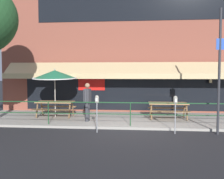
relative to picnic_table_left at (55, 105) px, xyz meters
name	(u,v)px	position (x,y,z in m)	size (l,w,h in m)	color
ground_plane	(130,130)	(3.73, -2.05, -0.71)	(120.00, 120.00, 0.00)	#232326
patio_deck	(131,119)	(3.73, -0.05, -0.66)	(15.00, 4.00, 0.10)	#9E998E
restaurant_building	(132,40)	(3.73, 2.18, 3.38)	(15.00, 1.60, 8.25)	brown
patio_railing	(130,109)	(3.73, -1.75, 0.09)	(13.84, 0.04, 0.97)	#194723
picnic_table_left	(55,105)	(0.00, 0.00, 0.00)	(1.80, 1.42, 0.76)	#997047
picnic_table_centre	(168,106)	(5.47, -0.04, 0.00)	(1.80, 1.42, 0.76)	#997047
patio_umbrella_left	(55,75)	(0.00, 0.01, 1.47)	(2.14, 2.14, 2.38)	#B7B2A8
pedestrian_walking	(87,100)	(1.79, -0.92, 0.35)	(0.29, 0.62, 1.71)	#333338
parking_meter_near	(97,102)	(2.48, -2.61, 0.44)	(0.15, 0.16, 1.42)	gray
parking_meter_far	(175,103)	(5.40, -2.54, 0.44)	(0.15, 0.16, 1.42)	gray
street_sign_pole	(219,71)	(6.95, -2.50, 1.64)	(0.28, 0.09, 4.58)	#2D2D33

